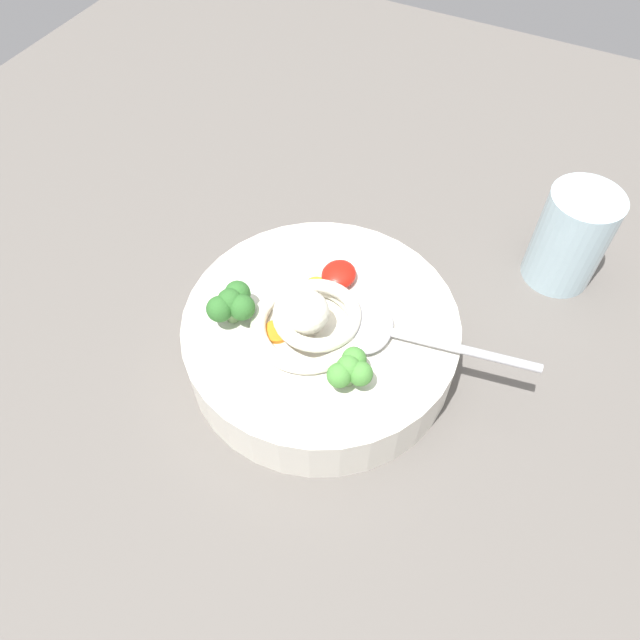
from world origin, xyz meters
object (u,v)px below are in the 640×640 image
at_px(noodle_pile, 309,319).
at_px(drinking_glass, 571,238).
at_px(soup_bowl, 320,337).
at_px(soup_spoon, 383,330).

relative_size(noodle_pile, drinking_glass, 1.03).
height_order(soup_bowl, drinking_glass, drinking_glass).
distance_m(soup_bowl, soup_spoon, 0.07).
bearing_deg(soup_spoon, drinking_glass, 48.71).
bearing_deg(soup_spoon, soup_bowl, 180.00).
bearing_deg(noodle_pile, drinking_glass, -39.63).
distance_m(noodle_pile, soup_spoon, 0.07).
height_order(soup_bowl, soup_spoon, soup_spoon).
bearing_deg(drinking_glass, noodle_pile, 140.37).
distance_m(soup_spoon, drinking_glass, 0.23).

